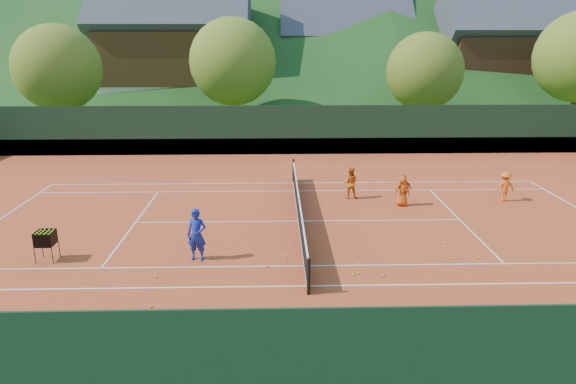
{
  "coord_description": "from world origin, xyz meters",
  "views": [
    {
      "loc": [
        -0.91,
        -18.96,
        6.99
      ],
      "look_at": [
        -0.43,
        0.0,
        1.22
      ],
      "focal_mm": 32.0,
      "sensor_mm": 36.0,
      "label": 1
    }
  ],
  "objects_px": {
    "tennis_net": "(299,209)",
    "chalet_left": "(175,52)",
    "student_b": "(404,190)",
    "student_c": "(402,191)",
    "chalet_right": "(498,56)",
    "chalet_mid": "(343,57)",
    "student_a": "(350,183)",
    "ball_hopper": "(45,239)",
    "coach": "(197,235)",
    "student_d": "(505,187)"
  },
  "relations": [
    {
      "from": "student_b",
      "to": "chalet_left",
      "type": "height_order",
      "value": "chalet_left"
    },
    {
      "from": "student_a",
      "to": "tennis_net",
      "type": "distance_m",
      "value": 3.86
    },
    {
      "from": "student_b",
      "to": "chalet_left",
      "type": "xyz_separation_m",
      "value": [
        -14.56,
        28.14,
        4.94
      ]
    },
    {
      "from": "student_c",
      "to": "ball_hopper",
      "type": "bearing_deg",
      "value": 24.18
    },
    {
      "from": "chalet_left",
      "to": "tennis_net",
      "type": "bearing_deg",
      "value": -71.57
    },
    {
      "from": "student_b",
      "to": "tennis_net",
      "type": "relative_size",
      "value": 0.11
    },
    {
      "from": "ball_hopper",
      "to": "chalet_mid",
      "type": "bearing_deg",
      "value": 69.1
    },
    {
      "from": "student_a",
      "to": "tennis_net",
      "type": "height_order",
      "value": "student_a"
    },
    {
      "from": "student_d",
      "to": "chalet_left",
      "type": "distance_m",
      "value": 33.98
    },
    {
      "from": "student_d",
      "to": "chalet_left",
      "type": "xyz_separation_m",
      "value": [
        -19.16,
        27.62,
        4.97
      ]
    },
    {
      "from": "student_c",
      "to": "student_d",
      "type": "height_order",
      "value": "student_d"
    },
    {
      "from": "student_b",
      "to": "chalet_right",
      "type": "height_order",
      "value": "chalet_right"
    },
    {
      "from": "coach",
      "to": "student_c",
      "type": "xyz_separation_m",
      "value": [
        7.96,
        5.37,
        -0.21
      ]
    },
    {
      "from": "student_d",
      "to": "chalet_right",
      "type": "xyz_separation_m",
      "value": [
        10.84,
        27.62,
        4.58
      ]
    },
    {
      "from": "coach",
      "to": "ball_hopper",
      "type": "xyz_separation_m",
      "value": [
        -4.86,
        0.06,
        -0.12
      ]
    },
    {
      "from": "student_c",
      "to": "chalet_left",
      "type": "relative_size",
      "value": 0.1
    },
    {
      "from": "student_d",
      "to": "ball_hopper",
      "type": "xyz_separation_m",
      "value": [
        -17.47,
        -5.85,
        0.09
      ]
    },
    {
      "from": "student_c",
      "to": "student_d",
      "type": "xyz_separation_m",
      "value": [
        4.66,
        0.54,
        0.0
      ]
    },
    {
      "from": "student_b",
      "to": "chalet_right",
      "type": "xyz_separation_m",
      "value": [
        15.44,
        28.14,
        4.56
      ]
    },
    {
      "from": "chalet_mid",
      "to": "coach",
      "type": "bearing_deg",
      "value": -104.14
    },
    {
      "from": "ball_hopper",
      "to": "chalet_mid",
      "type": "xyz_separation_m",
      "value": [
        14.31,
        37.48,
        4.22
      ]
    },
    {
      "from": "student_a",
      "to": "ball_hopper",
      "type": "distance_m",
      "value": 12.54
    },
    {
      "from": "student_a",
      "to": "chalet_right",
      "type": "bearing_deg",
      "value": -113.13
    },
    {
      "from": "student_b",
      "to": "student_d",
      "type": "xyz_separation_m",
      "value": [
        4.6,
        0.51,
        -0.02
      ]
    },
    {
      "from": "coach",
      "to": "chalet_left",
      "type": "distance_m",
      "value": 34.5
    },
    {
      "from": "student_b",
      "to": "coach",
      "type": "bearing_deg",
      "value": 11.1
    },
    {
      "from": "coach",
      "to": "chalet_left",
      "type": "relative_size",
      "value": 0.13
    },
    {
      "from": "student_b",
      "to": "ball_hopper",
      "type": "distance_m",
      "value": 13.94
    },
    {
      "from": "student_b",
      "to": "chalet_mid",
      "type": "bearing_deg",
      "value": -115.43
    },
    {
      "from": "student_b",
      "to": "ball_hopper",
      "type": "bearing_deg",
      "value": -0.35
    },
    {
      "from": "tennis_net",
      "to": "coach",
      "type": "bearing_deg",
      "value": -134.31
    },
    {
      "from": "ball_hopper",
      "to": "student_c",
      "type": "bearing_deg",
      "value": 22.49
    },
    {
      "from": "coach",
      "to": "student_b",
      "type": "xyz_separation_m",
      "value": [
        8.02,
        5.4,
        -0.18
      ]
    },
    {
      "from": "coach",
      "to": "tennis_net",
      "type": "distance_m",
      "value": 4.96
    },
    {
      "from": "student_b",
      "to": "tennis_net",
      "type": "xyz_separation_m",
      "value": [
        -4.56,
        -1.86,
        -0.18
      ]
    },
    {
      "from": "chalet_left",
      "to": "chalet_right",
      "type": "bearing_deg",
      "value": 0.0
    },
    {
      "from": "student_c",
      "to": "tennis_net",
      "type": "xyz_separation_m",
      "value": [
        -4.5,
        -1.83,
        -0.16
      ]
    },
    {
      "from": "coach",
      "to": "chalet_right",
      "type": "xyz_separation_m",
      "value": [
        23.45,
        33.54,
        4.37
      ]
    },
    {
      "from": "coach",
      "to": "chalet_mid",
      "type": "bearing_deg",
      "value": 85.59
    },
    {
      "from": "student_b",
      "to": "student_c",
      "type": "bearing_deg",
      "value": 4.76
    },
    {
      "from": "student_c",
      "to": "chalet_right",
      "type": "bearing_deg",
      "value": -117.13
    },
    {
      "from": "student_c",
      "to": "student_a",
      "type": "bearing_deg",
      "value": -27.42
    },
    {
      "from": "chalet_mid",
      "to": "chalet_right",
      "type": "height_order",
      "value": "chalet_right"
    },
    {
      "from": "tennis_net",
      "to": "chalet_left",
      "type": "distance_m",
      "value": 32.04
    },
    {
      "from": "coach",
      "to": "chalet_right",
      "type": "height_order",
      "value": "chalet_right"
    },
    {
      "from": "student_b",
      "to": "ball_hopper",
      "type": "relative_size",
      "value": 1.37
    },
    {
      "from": "student_a",
      "to": "ball_hopper",
      "type": "height_order",
      "value": "student_a"
    },
    {
      "from": "ball_hopper",
      "to": "tennis_net",
      "type": "bearing_deg",
      "value": 22.69
    },
    {
      "from": "ball_hopper",
      "to": "chalet_right",
      "type": "relative_size",
      "value": 0.08
    },
    {
      "from": "ball_hopper",
      "to": "chalet_left",
      "type": "xyz_separation_m",
      "value": [
        -1.69,
        33.48,
        4.88
      ]
    }
  ]
}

